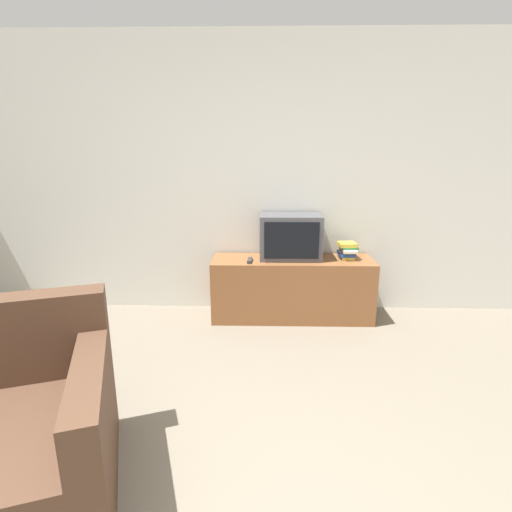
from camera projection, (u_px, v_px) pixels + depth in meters
The scene contains 5 objects.
wall_back at pixel (234, 178), 3.81m from camera, with size 9.00×0.06×2.60m.
tv_stand at pixel (292, 288), 3.80m from camera, with size 1.50×0.45×0.58m.
television at pixel (290, 236), 3.72m from camera, with size 0.57×0.36×0.41m.
book_stack at pixel (347, 250), 3.73m from camera, with size 0.18×0.23×0.15m.
remote_on_stand at pixel (250, 260), 3.63m from camera, with size 0.05×0.15×0.02m.
Camera 1 is at (0.29, -0.84, 1.58)m, focal length 28.00 mm.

